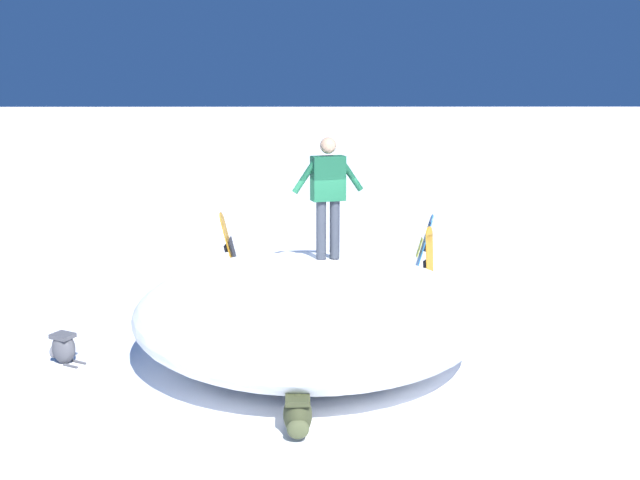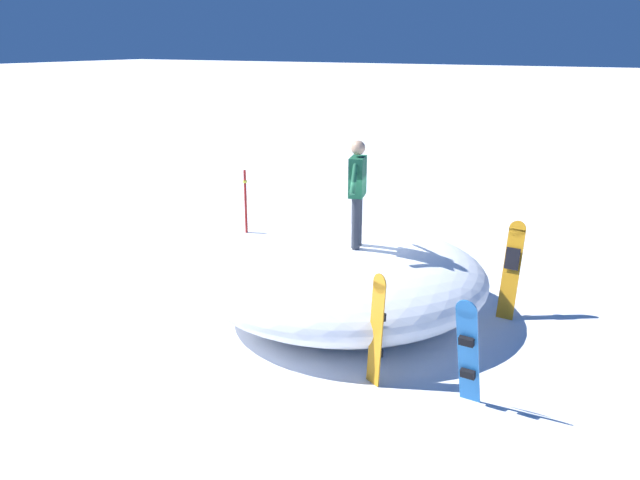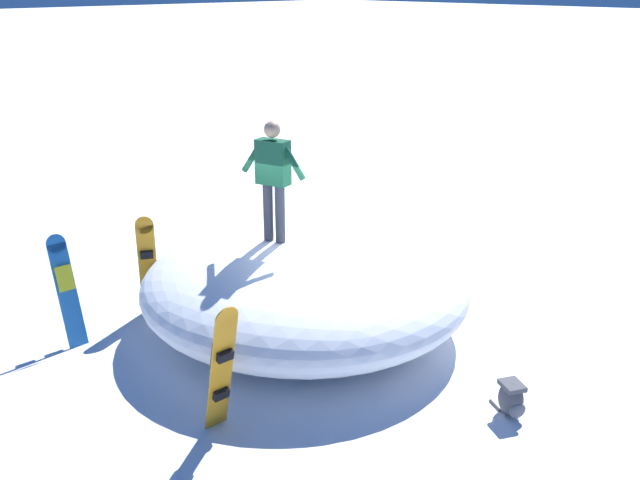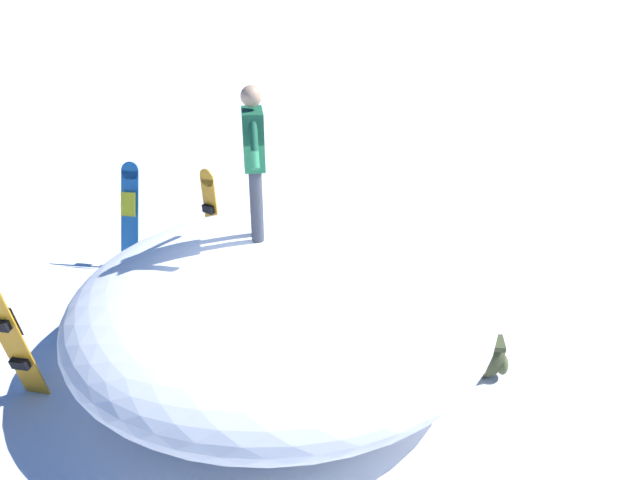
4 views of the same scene
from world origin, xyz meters
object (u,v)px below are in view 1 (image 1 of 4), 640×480
(backpack_near, at_px, (63,348))
(backpack_far, at_px, (298,414))
(snowboarder_standing, at_px, (328,189))
(snowboard_secondary_upright, at_px, (232,258))
(snowboard_primary_upright, at_px, (429,274))
(snowboard_tertiary_upright, at_px, (420,256))

(backpack_near, xyz_separation_m, backpack_far, (-2.15, -3.29, 0.02))
(snowboarder_standing, bearing_deg, backpack_near, 97.65)
(snowboard_secondary_upright, distance_m, backpack_far, 4.99)
(snowboard_secondary_upright, bearing_deg, snowboarder_standing, -143.21)
(snowboarder_standing, xyz_separation_m, backpack_near, (-0.49, 3.68, -2.13))
(snowboarder_standing, relative_size, backpack_far, 2.51)
(backpack_near, bearing_deg, backpack_far, -123.12)
(backpack_near, distance_m, backpack_far, 3.93)
(snowboard_primary_upright, relative_size, snowboard_secondary_upright, 0.97)
(backpack_near, bearing_deg, snowboard_secondary_upright, -37.91)
(snowboarder_standing, distance_m, snowboard_tertiary_upright, 3.32)
(snowboarder_standing, xyz_separation_m, backpack_far, (-2.64, 0.39, -2.11))
(snowboard_secondary_upright, relative_size, backpack_far, 2.42)
(snowboard_tertiary_upright, relative_size, backpack_far, 2.29)
(snowboarder_standing, distance_m, snowboard_primary_upright, 2.52)
(snowboard_primary_upright, height_order, backpack_near, snowboard_primary_upright)
(snowboarder_standing, xyz_separation_m, snowboard_secondary_upright, (2.16, 1.62, -1.50))
(backpack_far, bearing_deg, backpack_near, 56.88)
(snowboard_secondary_upright, bearing_deg, snowboard_primary_upright, -107.53)
(snowboarder_standing, bearing_deg, snowboard_tertiary_upright, -35.26)
(snowboard_tertiary_upright, bearing_deg, snowboard_secondary_upright, 94.20)
(snowboarder_standing, relative_size, snowboard_secondary_upright, 1.04)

